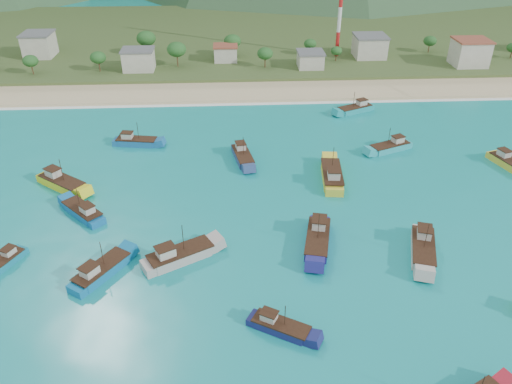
{
  "coord_description": "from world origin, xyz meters",
  "views": [
    {
      "loc": [
        -1.39,
        -60.36,
        51.3
      ],
      "look_at": [
        2.8,
        18.0,
        3.0
      ],
      "focal_mm": 35.0,
      "sensor_mm": 36.0,
      "label": 1
    }
  ],
  "objects_px": {
    "boat_10": "(83,212)",
    "boat_22": "(136,142)",
    "boat_2": "(318,240)",
    "boat_7": "(423,249)",
    "boat_8": "(355,109)",
    "boat_14": "(280,327)",
    "boat_19": "(332,176)",
    "boat_15": "(243,157)",
    "boat_25": "(101,272)",
    "boat_3": "(509,164)",
    "boat_21": "(3,263)",
    "boat_26": "(179,256)",
    "boat_6": "(62,183)",
    "boat_9": "(390,147)"
  },
  "relations": [
    {
      "from": "boat_14",
      "to": "boat_22",
      "type": "relative_size",
      "value": 0.85
    },
    {
      "from": "boat_2",
      "to": "boat_22",
      "type": "distance_m",
      "value": 53.53
    },
    {
      "from": "boat_21",
      "to": "boat_2",
      "type": "bearing_deg",
      "value": -150.95
    },
    {
      "from": "boat_6",
      "to": "boat_9",
      "type": "bearing_deg",
      "value": 137.62
    },
    {
      "from": "boat_3",
      "to": "boat_25",
      "type": "height_order",
      "value": "boat_25"
    },
    {
      "from": "boat_3",
      "to": "boat_6",
      "type": "xyz_separation_m",
      "value": [
        -92.93,
        -3.47,
        0.14
      ]
    },
    {
      "from": "boat_14",
      "to": "boat_19",
      "type": "height_order",
      "value": "boat_19"
    },
    {
      "from": "boat_15",
      "to": "boat_3",
      "type": "bearing_deg",
      "value": 162.85
    },
    {
      "from": "boat_6",
      "to": "boat_19",
      "type": "distance_m",
      "value": 54.12
    },
    {
      "from": "boat_8",
      "to": "boat_15",
      "type": "xyz_separation_m",
      "value": [
        -30.69,
        -25.51,
        0.02
      ]
    },
    {
      "from": "boat_9",
      "to": "boat_10",
      "type": "xyz_separation_m",
      "value": [
        -63.18,
        -23.02,
        -0.01
      ]
    },
    {
      "from": "boat_6",
      "to": "boat_21",
      "type": "xyz_separation_m",
      "value": [
        -2.6,
        -24.11,
        -0.37
      ]
    },
    {
      "from": "boat_2",
      "to": "boat_7",
      "type": "height_order",
      "value": "boat_2"
    },
    {
      "from": "boat_3",
      "to": "boat_7",
      "type": "xyz_separation_m",
      "value": [
        -28.33,
        -27.93,
        0.13
      ]
    },
    {
      "from": "boat_2",
      "to": "boat_14",
      "type": "distance_m",
      "value": 20.33
    },
    {
      "from": "boat_19",
      "to": "boat_25",
      "type": "bearing_deg",
      "value": -140.89
    },
    {
      "from": "boat_14",
      "to": "boat_8",
      "type": "bearing_deg",
      "value": -170.6
    },
    {
      "from": "boat_19",
      "to": "boat_25",
      "type": "xyz_separation_m",
      "value": [
        -40.76,
        -26.93,
        -0.2
      ]
    },
    {
      "from": "boat_10",
      "to": "boat_22",
      "type": "xyz_separation_m",
      "value": [
        5.16,
        28.91,
        -0.01
      ]
    },
    {
      "from": "boat_10",
      "to": "boat_14",
      "type": "height_order",
      "value": "boat_10"
    },
    {
      "from": "boat_2",
      "to": "boat_15",
      "type": "relative_size",
      "value": 1.15
    },
    {
      "from": "boat_10",
      "to": "boat_21",
      "type": "bearing_deg",
      "value": -168.26
    },
    {
      "from": "boat_8",
      "to": "boat_15",
      "type": "distance_m",
      "value": 39.91
    },
    {
      "from": "boat_9",
      "to": "boat_15",
      "type": "bearing_deg",
      "value": 71.86
    },
    {
      "from": "boat_19",
      "to": "boat_26",
      "type": "bearing_deg",
      "value": -134.81
    },
    {
      "from": "boat_22",
      "to": "boat_14",
      "type": "bearing_deg",
      "value": 34.56
    },
    {
      "from": "boat_25",
      "to": "boat_26",
      "type": "relative_size",
      "value": 0.88
    },
    {
      "from": "boat_25",
      "to": "boat_8",
      "type": "bearing_deg",
      "value": 83.78
    },
    {
      "from": "boat_9",
      "to": "boat_15",
      "type": "xyz_separation_m",
      "value": [
        -33.57,
        -2.78,
        0.02
      ]
    },
    {
      "from": "boat_14",
      "to": "boat_15",
      "type": "distance_m",
      "value": 49.71
    },
    {
      "from": "boat_7",
      "to": "boat_25",
      "type": "relative_size",
      "value": 1.15
    },
    {
      "from": "boat_15",
      "to": "boat_19",
      "type": "relative_size",
      "value": 0.85
    },
    {
      "from": "boat_7",
      "to": "boat_15",
      "type": "relative_size",
      "value": 1.11
    },
    {
      "from": "boat_15",
      "to": "boat_26",
      "type": "xyz_separation_m",
      "value": [
        -11.16,
        -34.01,
        0.13
      ]
    },
    {
      "from": "boat_26",
      "to": "boat_7",
      "type": "bearing_deg",
      "value": 60.72
    },
    {
      "from": "boat_2",
      "to": "boat_22",
      "type": "bearing_deg",
      "value": -34.77
    },
    {
      "from": "boat_2",
      "to": "boat_19",
      "type": "bearing_deg",
      "value": -93.81
    },
    {
      "from": "boat_8",
      "to": "boat_25",
      "type": "relative_size",
      "value": 1.01
    },
    {
      "from": "boat_2",
      "to": "boat_8",
      "type": "bearing_deg",
      "value": -95.77
    },
    {
      "from": "boat_15",
      "to": "boat_19",
      "type": "xyz_separation_m",
      "value": [
        17.86,
        -10.05,
        0.21
      ]
    },
    {
      "from": "boat_2",
      "to": "boat_6",
      "type": "distance_m",
      "value": 52.31
    },
    {
      "from": "boat_25",
      "to": "boat_10",
      "type": "bearing_deg",
      "value": 146.22
    },
    {
      "from": "boat_2",
      "to": "boat_22",
      "type": "relative_size",
      "value": 1.19
    },
    {
      "from": "boat_3",
      "to": "boat_22",
      "type": "bearing_deg",
      "value": -27.6
    },
    {
      "from": "boat_3",
      "to": "boat_15",
      "type": "relative_size",
      "value": 0.99
    },
    {
      "from": "boat_21",
      "to": "boat_22",
      "type": "height_order",
      "value": "boat_22"
    },
    {
      "from": "boat_8",
      "to": "boat_22",
      "type": "height_order",
      "value": "boat_8"
    },
    {
      "from": "boat_8",
      "to": "boat_9",
      "type": "height_order",
      "value": "boat_8"
    },
    {
      "from": "boat_2",
      "to": "boat_15",
      "type": "height_order",
      "value": "boat_2"
    },
    {
      "from": "boat_3",
      "to": "boat_7",
      "type": "distance_m",
      "value": 39.79
    }
  ]
}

